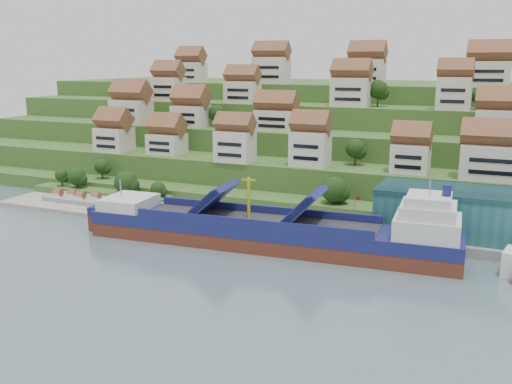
% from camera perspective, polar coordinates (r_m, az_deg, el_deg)
% --- Properties ---
extents(ground, '(300.00, 300.00, 0.00)m').
position_cam_1_polar(ground, '(124.91, 0.51, -5.19)').
color(ground, slate).
rests_on(ground, ground).
extents(quay, '(180.00, 14.00, 2.20)m').
position_cam_1_polar(quay, '(132.45, 11.11, -3.89)').
color(quay, gray).
rests_on(quay, ground).
extents(pebble_beach, '(45.00, 20.00, 1.00)m').
position_cam_1_polar(pebble_beach, '(164.72, -16.63, -1.11)').
color(pebble_beach, gray).
rests_on(pebble_beach, ground).
extents(hillside, '(260.00, 128.00, 31.00)m').
position_cam_1_polar(hillside, '(219.58, 11.31, 5.26)').
color(hillside, '#2D4C1E').
rests_on(hillside, ground).
extents(hillside_village, '(154.02, 64.33, 29.52)m').
position_cam_1_polar(hillside_village, '(176.57, 8.91, 8.11)').
color(hillside_village, beige).
rests_on(hillside_village, ground).
extents(hillside_trees, '(140.31, 63.02, 30.80)m').
position_cam_1_polar(hillside_trees, '(165.14, 3.89, 5.06)').
color(hillside_trees, '#1C3B13').
rests_on(hillside_trees, ground).
extents(flagpole, '(1.28, 0.16, 8.00)m').
position_cam_1_polar(flagpole, '(126.61, 9.88, -1.90)').
color(flagpole, gray).
rests_on(flagpole, quay).
extents(beach_huts, '(14.40, 3.70, 2.20)m').
position_cam_1_polar(beach_huts, '(164.73, -17.48, -0.59)').
color(beach_huts, white).
rests_on(beach_huts, pebble_beach).
extents(cargo_ship, '(80.53, 17.96, 17.74)m').
position_cam_1_polar(cargo_ship, '(121.42, 2.08, -4.07)').
color(cargo_ship, '#55261A').
rests_on(cargo_ship, ground).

